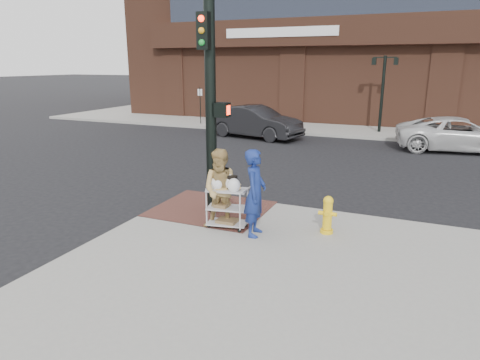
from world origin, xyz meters
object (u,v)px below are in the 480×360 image
at_px(minivan_white, 460,134).
at_px(fire_hydrant, 328,214).
at_px(lamp_post, 383,85).
at_px(woman_blue, 255,193).
at_px(traffic_signal_pole, 211,104).
at_px(sedan_dark, 255,122).
at_px(pedestrian_tan, 222,190).
at_px(utility_cart, 227,204).

xyz_separation_m(minivan_white, fire_hydrant, (-3.23, -12.12, -0.16)).
height_order(lamp_post, woman_blue, lamp_post).
distance_m(traffic_signal_pole, sedan_dark, 12.20).
distance_m(woman_blue, fire_hydrant, 1.67).
relative_size(lamp_post, sedan_dark, 0.80).
height_order(lamp_post, sedan_dark, lamp_post).
xyz_separation_m(lamp_post, pedestrian_tan, (-1.75, -16.17, -1.56)).
height_order(traffic_signal_pole, fire_hydrant, traffic_signal_pole).
bearing_deg(lamp_post, sedan_dark, -147.81).
bearing_deg(lamp_post, fire_hydrant, -88.25).
xyz_separation_m(woman_blue, pedestrian_tan, (-0.81, 0.06, -0.04)).
height_order(lamp_post, utility_cart, lamp_post).
height_order(minivan_white, utility_cart, minivan_white).
bearing_deg(sedan_dark, pedestrian_tan, -149.10).
relative_size(woman_blue, sedan_dark, 0.38).
relative_size(pedestrian_tan, fire_hydrant, 2.15).
relative_size(traffic_signal_pole, minivan_white, 0.94).
distance_m(traffic_signal_pole, pedestrian_tan, 2.13).
relative_size(traffic_signal_pole, woman_blue, 2.65).
bearing_deg(woman_blue, minivan_white, -27.48).
relative_size(minivan_white, utility_cart, 4.35).
bearing_deg(traffic_signal_pole, fire_hydrant, -5.69).
bearing_deg(woman_blue, fire_hydrant, -70.97).
relative_size(woman_blue, utility_cart, 1.55).
relative_size(lamp_post, utility_cart, 3.28).
bearing_deg(pedestrian_tan, minivan_white, 54.11).
height_order(traffic_signal_pole, minivan_white, traffic_signal_pole).
distance_m(lamp_post, minivan_white, 5.37).
distance_m(woman_blue, sedan_dark, 13.48).
bearing_deg(minivan_white, woman_blue, 151.16).
distance_m(traffic_signal_pole, woman_blue, 2.52).
relative_size(pedestrian_tan, sedan_dark, 0.36).
bearing_deg(fire_hydrant, woman_blue, -153.43).
bearing_deg(fire_hydrant, utility_cart, -165.43).
bearing_deg(pedestrian_tan, woman_blue, -16.89).
height_order(traffic_signal_pole, sedan_dark, traffic_signal_pole).
distance_m(traffic_signal_pole, utility_cart, 2.43).
bearing_deg(utility_cart, pedestrian_tan, -129.19).
xyz_separation_m(traffic_signal_pole, minivan_white, (6.19, 11.83, -2.09)).
xyz_separation_m(minivan_white, utility_cart, (-5.39, -12.68, -0.04)).
xyz_separation_m(lamp_post, sedan_dark, (-5.85, -3.68, -1.79)).
height_order(pedestrian_tan, fire_hydrant, pedestrian_tan).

